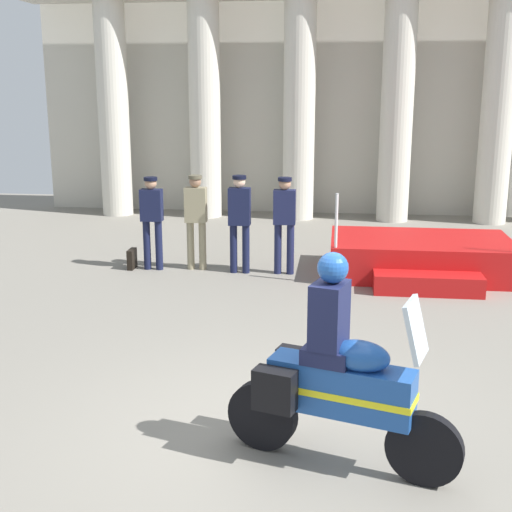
% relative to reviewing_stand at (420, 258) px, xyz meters
% --- Properties ---
extents(ground_plane, '(28.11, 28.11, 0.00)m').
position_rel_reviewing_stand_xyz_m(ground_plane, '(-2.08, -5.97, -0.31)').
color(ground_plane, gray).
extents(colonnade_backdrop, '(15.86, 1.62, 6.62)m').
position_rel_reviewing_stand_xyz_m(colonnade_backdrop, '(-1.30, 5.62, 3.07)').
color(colonnade_backdrop, beige).
rests_on(colonnade_backdrop, ground_plane).
extents(reviewing_stand, '(3.12, 2.42, 1.54)m').
position_rel_reviewing_stand_xyz_m(reviewing_stand, '(0.00, 0.00, 0.00)').
color(reviewing_stand, '#B71414').
rests_on(reviewing_stand, ground_plane).
extents(officer_in_row_0, '(0.38, 0.24, 1.67)m').
position_rel_reviewing_stand_xyz_m(officer_in_row_0, '(-4.74, -0.20, 0.68)').
color(officer_in_row_0, '#141938').
rests_on(officer_in_row_0, ground_plane).
extents(officer_in_row_1, '(0.38, 0.24, 1.70)m').
position_rel_reviewing_stand_xyz_m(officer_in_row_1, '(-3.97, -0.10, 0.70)').
color(officer_in_row_1, gray).
rests_on(officer_in_row_1, ground_plane).
extents(officer_in_row_2, '(0.38, 0.24, 1.73)m').
position_rel_reviewing_stand_xyz_m(officer_in_row_2, '(-3.16, -0.24, 0.71)').
color(officer_in_row_2, '#141938').
rests_on(officer_in_row_2, ground_plane).
extents(officer_in_row_3, '(0.38, 0.24, 1.71)m').
position_rel_reviewing_stand_xyz_m(officer_in_row_3, '(-2.38, -0.22, 0.70)').
color(officer_in_row_3, '#191E42').
rests_on(officer_in_row_3, ground_plane).
extents(motorcycle_with_rider, '(2.03, 0.93, 1.90)m').
position_rel_reviewing_stand_xyz_m(motorcycle_with_rider, '(-1.45, -6.42, 0.49)').
color(motorcycle_with_rider, black).
rests_on(motorcycle_with_rider, ground_plane).
extents(briefcase_on_ground, '(0.10, 0.32, 0.36)m').
position_rel_reviewing_stand_xyz_m(briefcase_on_ground, '(-5.14, -0.20, -0.13)').
color(briefcase_on_ground, black).
rests_on(briefcase_on_ground, ground_plane).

